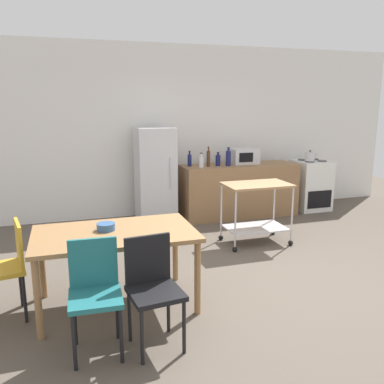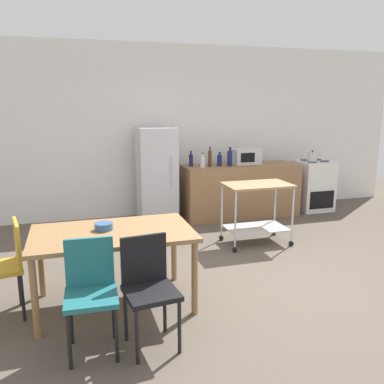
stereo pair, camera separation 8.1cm
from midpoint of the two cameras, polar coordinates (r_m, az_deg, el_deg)
ground_plane at (r=4.58m, az=9.83°, el=-12.68°), size 12.00×12.00×0.00m
back_wall at (r=7.16m, az=-1.26°, el=8.60°), size 8.40×0.12×2.90m
kitchen_counter at (r=7.04m, az=7.17°, el=0.22°), size 2.00×0.64×0.90m
dining_table at (r=3.91m, az=-10.51°, el=-6.56°), size 1.50×0.90×0.75m
chair_black at (r=3.32m, az=-5.44°, el=-12.77°), size 0.44×0.44×0.89m
chair_mustard at (r=4.06m, az=-24.29°, el=-9.07°), size 0.47×0.47×0.89m
chair_teal at (r=3.32m, az=-13.40°, el=-13.04°), size 0.42×0.42×0.89m
stove_oven at (r=7.75m, az=16.98°, el=0.90°), size 0.60×0.61×0.92m
refrigerator at (r=6.63m, az=-4.67°, el=2.38°), size 0.60×0.63×1.55m
kitchen_cart at (r=5.65m, az=9.53°, el=-1.61°), size 0.91×0.57×0.85m
bottle_sesame_oil at (r=6.72m, az=0.20°, el=4.54°), size 0.07×0.07×0.26m
bottle_vinegar at (r=6.62m, az=1.86°, el=4.31°), size 0.08×0.08×0.24m
bottle_sparkling_water at (r=6.70m, az=2.88°, el=4.78°), size 0.06×0.06×0.33m
bottle_soy_sauce at (r=6.78m, az=4.24°, el=4.50°), size 0.08×0.08×0.23m
bottle_olive_oil at (r=6.77m, az=5.70°, el=4.78°), size 0.08×0.08×0.31m
microwave at (r=7.07m, az=7.92°, el=5.02°), size 0.46×0.35×0.26m
fruit_bowl at (r=3.93m, az=-11.76°, el=-4.77°), size 0.17×0.17×0.07m
kettle at (r=7.52m, az=16.89°, el=4.81°), size 0.24×0.17×0.19m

